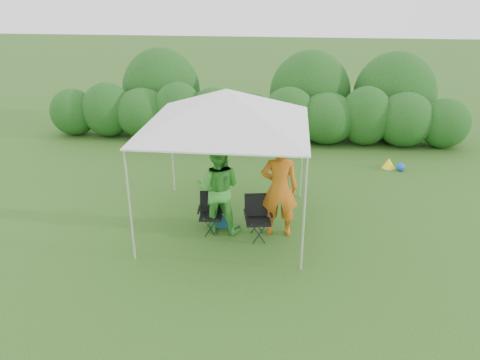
# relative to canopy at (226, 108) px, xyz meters

# --- Properties ---
(ground) EXTENTS (70.00, 70.00, 0.00)m
(ground) POSITION_rel_canopy_xyz_m (0.00, -0.50, -2.46)
(ground) COLOR #335F1E
(hedge) EXTENTS (13.01, 1.53, 1.80)m
(hedge) POSITION_rel_canopy_xyz_m (0.00, 5.50, -1.64)
(hedge) COLOR #1E5219
(hedge) RESTS_ON ground
(canopy) EXTENTS (3.10, 3.10, 2.83)m
(canopy) POSITION_rel_canopy_xyz_m (0.00, 0.00, 0.00)
(canopy) COLOR silver
(canopy) RESTS_ON ground
(chair_right) EXTENTS (0.60, 0.56, 0.86)m
(chair_right) POSITION_rel_canopy_xyz_m (0.65, -0.43, -1.98)
(chair_right) COLOR black
(chair_right) RESTS_ON ground
(chair_left) EXTENTS (0.54, 0.49, 0.81)m
(chair_left) POSITION_rel_canopy_xyz_m (-0.29, -0.30, -2.00)
(chair_left) COLOR black
(chair_left) RESTS_ON ground
(man) EXTENTS (0.73, 0.49, 1.98)m
(man) POSITION_rel_canopy_xyz_m (1.05, -0.28, -1.47)
(man) COLOR #C36016
(man) RESTS_ON ground
(woman) EXTENTS (0.93, 0.74, 1.85)m
(woman) POSITION_rel_canopy_xyz_m (-0.15, -0.27, -1.53)
(woman) COLOR green
(woman) RESTS_ON ground
(cooler) EXTENTS (0.43, 0.34, 0.33)m
(cooler) POSITION_rel_canopy_xyz_m (-0.13, -0.06, -2.30)
(cooler) COLOR #1C5B80
(cooler) RESTS_ON ground
(bottle) EXTENTS (0.07, 0.07, 0.27)m
(bottle) POSITION_rel_canopy_xyz_m (-0.07, -0.10, -2.00)
(bottle) COLOR #592D0C
(bottle) RESTS_ON cooler
(lawn_toy) EXTENTS (0.56, 0.46, 0.28)m
(lawn_toy) POSITION_rel_canopy_xyz_m (3.96, 3.55, -2.33)
(lawn_toy) COLOR yellow
(lawn_toy) RESTS_ON ground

